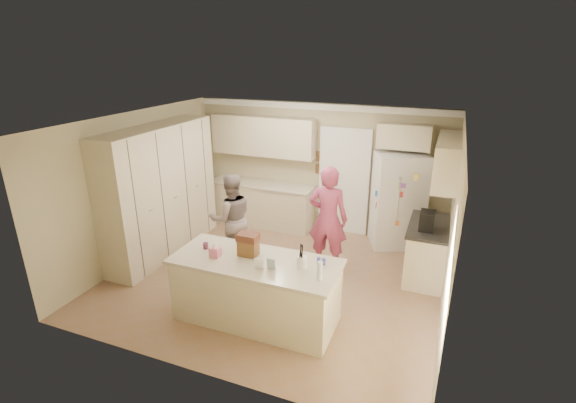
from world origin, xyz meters
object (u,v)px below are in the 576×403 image
at_px(utensil_crock, 302,262).
at_px(teen_girl, 328,219).
at_px(island_base, 256,291).
at_px(refrigerator, 398,200).
at_px(teen_boy, 231,218).
at_px(dollhouse_body, 248,248).
at_px(tissue_box, 215,252).
at_px(coffee_maker, 427,221).

xyz_separation_m(utensil_crock, teen_girl, (-0.16, 1.72, -0.09)).
xyz_separation_m(island_base, utensil_crock, (0.65, 0.05, 0.56)).
bearing_deg(refrigerator, utensil_crock, -127.15).
bearing_deg(teen_girl, refrigerator, -127.21).
bearing_deg(teen_boy, dollhouse_body, 87.81).
bearing_deg(refrigerator, dollhouse_body, -140.36).
relative_size(tissue_box, dollhouse_body, 0.54).
bearing_deg(teen_girl, coffee_maker, -177.30).
height_order(utensil_crock, tissue_box, utensil_crock).
bearing_deg(teen_boy, refrigerator, 174.07).
bearing_deg(dollhouse_body, tissue_box, -153.43).
height_order(teen_boy, teen_girl, teen_girl).
bearing_deg(coffee_maker, island_base, -137.17).
distance_m(island_base, teen_boy, 1.87).
bearing_deg(coffee_maker, refrigerator, 115.50).
height_order(refrigerator, dollhouse_body, refrigerator).
bearing_deg(tissue_box, refrigerator, 58.24).
bearing_deg(dollhouse_body, refrigerator, 62.15).
height_order(tissue_box, teen_girl, teen_girl).
bearing_deg(teen_girl, utensil_crock, 93.22).
bearing_deg(teen_boy, utensil_crock, 103.36).
distance_m(refrigerator, island_base, 3.49).
distance_m(tissue_box, teen_boy, 1.65).
distance_m(refrigerator, dollhouse_body, 3.44).
height_order(tissue_box, teen_boy, teen_boy).
height_order(coffee_maker, dollhouse_body, coffee_maker).
relative_size(teen_boy, teen_girl, 0.88).
height_order(coffee_maker, tissue_box, coffee_maker).
distance_m(coffee_maker, teen_boy, 3.25).
bearing_deg(island_base, teen_girl, 74.50).
distance_m(refrigerator, coffee_maker, 1.39).
bearing_deg(refrigerator, teen_boy, -169.17).
xyz_separation_m(dollhouse_body, teen_girl, (0.64, 1.67, -0.12)).
height_order(island_base, utensil_crock, utensil_crock).
relative_size(coffee_maker, teen_boy, 0.19).
relative_size(island_base, teen_boy, 1.37).
distance_m(utensil_crock, tissue_box, 1.21).
xyz_separation_m(tissue_box, teen_boy, (-0.60, 1.53, -0.19)).
xyz_separation_m(utensil_crock, dollhouse_body, (-0.80, 0.05, 0.04)).
bearing_deg(tissue_box, teen_girl, 60.90).
height_order(refrigerator, island_base, refrigerator).
bearing_deg(refrigerator, island_base, -137.40).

